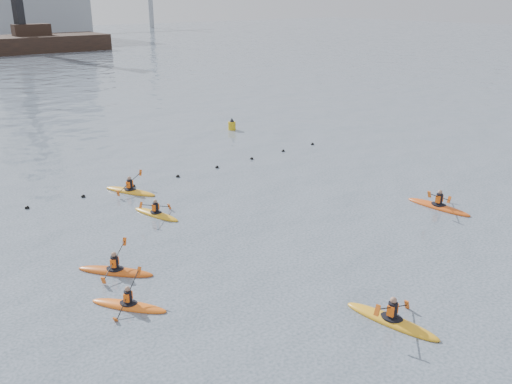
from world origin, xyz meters
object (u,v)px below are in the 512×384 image
(kayaker_3, at_px, (156,214))
(nav_buoy, at_px, (232,126))
(kayaker_1, at_px, (392,320))
(kayaker_2, at_px, (115,270))
(kayaker_4, at_px, (438,206))
(kayaker_5, at_px, (130,191))
(kayaker_0, at_px, (129,305))

(kayaker_3, bearing_deg, nav_buoy, 26.02)
(kayaker_1, xyz_separation_m, kayaker_3, (-1.77, 13.70, -0.01))
(kayaker_1, height_order, kayaker_2, kayaker_1)
(kayaker_1, bearing_deg, kayaker_4, 16.21)
(kayaker_4, bearing_deg, kayaker_5, -51.90)
(kayaker_2, relative_size, kayaker_3, 0.94)
(nav_buoy, bearing_deg, kayaker_2, -136.48)
(kayaker_5, bearing_deg, kayaker_0, -143.55)
(kayaker_0, relative_size, kayaker_3, 0.88)
(kayaker_1, bearing_deg, kayaker_3, 86.66)
(kayaker_5, height_order, nav_buoy, kayaker_5)
(kayaker_3, relative_size, kayaker_4, 0.85)
(kayaker_0, relative_size, kayaker_2, 0.94)
(kayaker_5, bearing_deg, kayaker_2, -146.81)
(kayaker_2, distance_m, kayaker_3, 6.15)
(kayaker_0, bearing_deg, kayaker_3, 18.78)
(kayaker_0, bearing_deg, kayaker_4, -40.47)
(kayaker_0, height_order, kayaker_5, kayaker_0)
(kayaker_1, xyz_separation_m, kayaker_4, (10.56, 5.36, 0.00))
(kayaker_3, xyz_separation_m, nav_buoy, (14.05, 12.91, 0.26))
(kayaker_1, xyz_separation_m, nav_buoy, (12.28, 26.61, 0.24))
(kayaker_0, distance_m, kayaker_3, 8.73)
(kayaker_0, distance_m, kayaker_4, 17.32)
(kayaker_5, xyz_separation_m, nav_buoy, (13.56, 8.90, 0.25))
(kayaker_2, bearing_deg, nav_buoy, 2.95)
(kayaker_2, bearing_deg, kayaker_4, -53.77)
(kayaker_3, xyz_separation_m, kayaker_4, (12.33, -8.34, 0.02))
(kayaker_3, bearing_deg, kayaker_5, 66.50)
(kayaker_2, distance_m, kayaker_5, 9.70)
(kayaker_2, relative_size, kayaker_5, 0.88)
(kayaker_1, relative_size, kayaker_4, 0.99)
(kayaker_0, xyz_separation_m, nav_buoy, (19.01, 20.10, 0.26))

